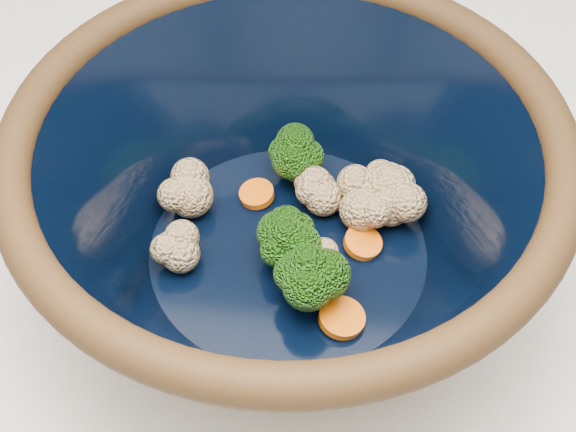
# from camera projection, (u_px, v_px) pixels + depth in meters

# --- Properties ---
(mixing_bowl) EXTENTS (0.36, 0.36, 0.16)m
(mixing_bowl) POSITION_uv_depth(u_px,v_px,m) (288.00, 201.00, 0.54)
(mixing_bowl) COLOR black
(mixing_bowl) RESTS_ON counter
(vegetable_pile) EXTENTS (0.18, 0.17, 0.06)m
(vegetable_pile) POSITION_uv_depth(u_px,v_px,m) (305.00, 220.00, 0.57)
(vegetable_pile) COLOR #608442
(vegetable_pile) RESTS_ON mixing_bowl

